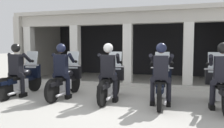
{
  "coord_description": "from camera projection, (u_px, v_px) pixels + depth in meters",
  "views": [
    {
      "loc": [
        1.62,
        -5.67,
        1.46
      ],
      "look_at": [
        0.0,
        0.26,
        1.0
      ],
      "focal_mm": 34.41,
      "sensor_mm": 36.0,
      "label": 1
    }
  ],
  "objects": [
    {
      "name": "police_officer_far_right",
      "position": [
        222.0,
        70.0,
        4.99
      ],
      "size": [
        0.63,
        0.61,
        1.58
      ],
      "rotation": [
        0.0,
        0.0,
        0.05
      ],
      "color": "black",
      "rests_on": "ground"
    },
    {
      "name": "ground_plane",
      "position": [
        129.0,
        83.0,
        8.87
      ],
      "size": [
        80.0,
        80.0,
        0.0
      ],
      "primitive_type": "plane",
      "color": "#A8A59E"
    },
    {
      "name": "station_building",
      "position": [
        136.0,
        39.0,
        10.37
      ],
      "size": [
        10.17,
        3.97,
        2.99
      ],
      "color": "black",
      "rests_on": "ground"
    },
    {
      "name": "police_officer_far_left",
      "position": [
        17.0,
        65.0,
        6.37
      ],
      "size": [
        0.63,
        0.61,
        1.58
      ],
      "rotation": [
        0.0,
        0.0,
        -0.03
      ],
      "color": "black",
      "rests_on": "ground"
    },
    {
      "name": "motorcycle_center",
      "position": [
        111.0,
        82.0,
        6.11
      ],
      "size": [
        0.62,
        2.04,
        1.35
      ],
      "rotation": [
        0.0,
        0.0,
        -0.1
      ],
      "color": "black",
      "rests_on": "ground"
    },
    {
      "name": "police_officer_center",
      "position": [
        108.0,
        67.0,
        5.81
      ],
      "size": [
        0.63,
        0.61,
        1.58
      ],
      "rotation": [
        0.0,
        0.0,
        -0.1
      ],
      "color": "black",
      "rests_on": "ground"
    },
    {
      "name": "motorcycle_left",
      "position": [
        67.0,
        80.0,
        6.47
      ],
      "size": [
        0.62,
        2.04,
        1.35
      ],
      "rotation": [
        0.0,
        0.0,
        -0.07
      ],
      "color": "black",
      "rests_on": "ground"
    },
    {
      "name": "motorcycle_right",
      "position": [
        161.0,
        84.0,
        5.69
      ],
      "size": [
        0.62,
        2.04,
        1.35
      ],
      "rotation": [
        0.0,
        0.0,
        -0.13
      ],
      "color": "black",
      "rests_on": "ground"
    },
    {
      "name": "police_officer_left",
      "position": [
        62.0,
        66.0,
        6.16
      ],
      "size": [
        0.63,
        0.61,
        1.58
      ],
      "rotation": [
        0.0,
        0.0,
        -0.07
      ],
      "color": "black",
      "rests_on": "ground"
    },
    {
      "name": "kerb_strip",
      "position": [
        125.0,
        85.0,
        8.15
      ],
      "size": [
        9.67,
        0.24,
        0.12
      ],
      "primitive_type": "cube",
      "color": "#B7B5AD",
      "rests_on": "ground"
    },
    {
      "name": "police_officer_right",
      "position": [
        161.0,
        69.0,
        5.38
      ],
      "size": [
        0.63,
        0.61,
        1.58
      ],
      "rotation": [
        0.0,
        0.0,
        -0.13
      ],
      "color": "black",
      "rests_on": "ground"
    },
    {
      "name": "motorcycle_far_left",
      "position": [
        23.0,
        79.0,
        6.68
      ],
      "size": [
        0.62,
        2.04,
        1.35
      ],
      "rotation": [
        0.0,
        0.0,
        -0.03
      ],
      "color": "black",
      "rests_on": "ground"
    },
    {
      "name": "motorcycle_far_right",
      "position": [
        219.0,
        87.0,
        5.29
      ],
      "size": [
        0.62,
        2.04,
        1.35
      ],
      "rotation": [
        0.0,
        0.0,
        0.05
      ],
      "color": "black",
      "rests_on": "ground"
    }
  ]
}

